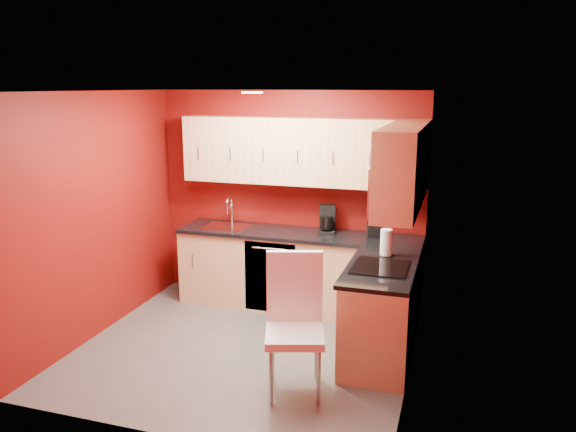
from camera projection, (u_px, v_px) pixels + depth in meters
The scene contains 21 objects.
floor at pixel (245, 349), 5.57m from camera, with size 3.20×3.20×0.00m, color #504D4A.
ceiling at pixel (240, 91), 5.00m from camera, with size 3.20×3.20×0.00m, color white.
wall_back at pixel (290, 197), 6.68m from camera, with size 3.20×3.20×0.00m, color #6A0C0A.
wall_front at pixel (162, 277), 3.89m from camera, with size 3.20×3.20×0.00m, color #6A0C0A.
wall_left at pixel (98, 215), 5.75m from camera, with size 3.00×3.00×0.00m, color #6A0C0A.
wall_right at pixel (416, 240), 4.82m from camera, with size 3.00×3.00×0.00m, color #6A0C0A.
base_cabinets_back at pixel (298, 272), 6.53m from camera, with size 2.80×0.60×0.87m, color tan.
base_cabinets_right at pixel (381, 314), 5.33m from camera, with size 0.60×1.30×0.87m, color tan.
countertop_back at pixel (298, 234), 6.41m from camera, with size 2.80×0.63×0.04m, color black.
countertop_right at pixel (381, 268), 5.22m from camera, with size 0.63×1.27×0.04m, color black.
upper_cabinets_back at pixel (302, 151), 6.33m from camera, with size 2.80×0.35×0.75m, color #E3B780.
upper_cabinets_right at pixel (404, 160), 5.14m from camera, with size 0.35×1.55×0.75m.
microwave at pixel (396, 188), 4.98m from camera, with size 0.42×0.76×0.42m.
cooktop at pixel (380, 267), 5.18m from camera, with size 0.50×0.55×0.01m, color black.
sink at pixel (226, 224), 6.68m from camera, with size 0.52×0.42×0.35m.
dishwasher_front at pixel (270, 277), 6.33m from camera, with size 0.60×0.02×0.82m, color black.
downlight at pixel (252, 92), 5.29m from camera, with size 0.20×0.20×0.01m, color white.
coffee_maker at pixel (327, 219), 6.37m from camera, with size 0.19×0.25×0.31m, color black, non-canonical shape.
napkin_holder at pixel (374, 230), 6.22m from camera, with size 0.14×0.14×0.16m, color black, non-canonical shape.
paper_towel at pixel (386, 243), 5.51m from camera, with size 0.15×0.15×0.27m, color white, non-canonical shape.
dining_chair at pixel (295, 327), 4.66m from camera, with size 0.48×0.50×1.19m, color white, non-canonical shape.
Camera 1 is at (1.94, -4.77, 2.55)m, focal length 35.00 mm.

